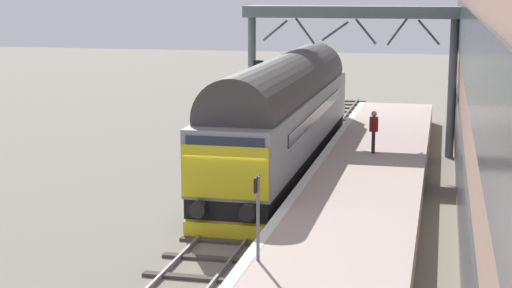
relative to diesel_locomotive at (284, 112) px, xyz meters
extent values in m
plane|color=gray|center=(0.00, -7.88, -2.48)|extent=(140.00, 140.00, 0.00)
cube|color=slate|center=(-0.72, -7.88, -2.41)|extent=(0.07, 60.00, 0.15)
cube|color=slate|center=(0.72, -7.88, -2.41)|extent=(0.07, 60.00, 0.15)
cube|color=#464038|center=(0.00, -12.49, -2.44)|extent=(2.50, 0.26, 0.09)
cube|color=#464038|center=(0.00, -10.95, -2.44)|extent=(2.50, 0.26, 0.09)
cube|color=#464038|center=(0.00, -9.41, -2.44)|extent=(2.50, 0.26, 0.09)
cube|color=#464038|center=(0.00, -7.88, -2.44)|extent=(2.50, 0.26, 0.09)
cube|color=#464038|center=(0.00, -6.34, -2.44)|extent=(2.50, 0.26, 0.09)
cube|color=#464038|center=(0.00, -4.80, -2.44)|extent=(2.50, 0.26, 0.09)
cube|color=#464038|center=(0.00, -3.26, -2.44)|extent=(2.50, 0.26, 0.09)
cube|color=#464038|center=(0.00, -1.72, -2.44)|extent=(2.50, 0.26, 0.09)
cube|color=#464038|center=(0.00, -0.18, -2.44)|extent=(2.50, 0.26, 0.09)
cube|color=#464038|center=(0.00, 1.36, -2.44)|extent=(2.50, 0.26, 0.09)
cube|color=#464038|center=(0.00, 2.89, -2.44)|extent=(2.50, 0.26, 0.09)
cube|color=#464038|center=(0.00, 4.43, -2.44)|extent=(2.50, 0.26, 0.09)
cube|color=#464038|center=(0.00, 5.97, -2.44)|extent=(2.50, 0.26, 0.09)
cube|color=#464038|center=(0.00, 7.51, -2.44)|extent=(2.50, 0.26, 0.09)
cube|color=#464038|center=(0.00, 9.05, -2.44)|extent=(2.50, 0.26, 0.09)
cube|color=#464038|center=(0.00, 10.59, -2.44)|extent=(2.50, 0.26, 0.09)
cube|color=#464038|center=(0.00, 12.12, -2.44)|extent=(2.50, 0.26, 0.09)
cube|color=#464038|center=(0.00, 13.66, -2.44)|extent=(2.50, 0.26, 0.09)
cube|color=#464038|center=(0.00, 15.20, -2.44)|extent=(2.50, 0.26, 0.09)
cube|color=#464038|center=(0.00, 16.74, -2.44)|extent=(2.50, 0.26, 0.09)
cube|color=#464038|center=(0.00, 18.28, -2.44)|extent=(2.50, 0.26, 0.09)
cube|color=#464038|center=(0.00, 19.82, -2.44)|extent=(2.50, 0.26, 0.09)
cube|color=#464038|center=(0.00, 21.36, -2.44)|extent=(2.50, 0.26, 0.09)
cube|color=#BBA69B|center=(3.60, -7.88, -1.98)|extent=(4.00, 44.00, 1.00)
cube|color=white|center=(1.75, -7.88, -1.48)|extent=(0.30, 44.00, 0.01)
cube|color=#30383D|center=(6.70, -6.68, -0.45)|extent=(0.06, 39.83, 2.07)
cube|color=#30383D|center=(6.70, -6.68, 3.25)|extent=(0.06, 39.83, 2.07)
cube|color=black|center=(0.00, 0.04, -1.66)|extent=(2.56, 18.01, 0.60)
cube|color=gray|center=(0.00, 0.04, -0.31)|extent=(2.70, 18.01, 2.10)
cylinder|color=#3B3A38|center=(0.00, 0.04, 0.92)|extent=(2.56, 16.57, 2.57)
cube|color=yellow|center=(0.00, -9.01, -0.46)|extent=(2.65, 0.08, 1.58)
cube|color=#232D3D|center=(0.00, -8.99, 0.27)|extent=(2.38, 0.04, 0.64)
cube|color=#232D3D|center=(1.37, 0.04, -0.01)|extent=(0.04, 12.61, 0.44)
cylinder|color=black|center=(-0.75, -9.22, -1.56)|extent=(0.48, 0.35, 0.48)
cylinder|color=black|center=(0.75, -9.22, -1.56)|extent=(0.48, 0.35, 0.48)
cube|color=yellow|center=(0.00, -9.07, -2.20)|extent=(2.43, 0.36, 0.47)
cylinder|color=black|center=(0.00, -7.37, -1.96)|extent=(1.64, 1.04, 1.04)
cylinder|color=black|center=(0.00, -6.27, -1.96)|extent=(1.64, 1.04, 1.04)
cylinder|color=black|center=(0.00, -5.17, -1.96)|extent=(1.64, 1.04, 1.04)
cylinder|color=black|center=(0.00, 5.24, -1.96)|extent=(1.64, 1.04, 1.04)
cylinder|color=black|center=(0.00, 6.34, -1.96)|extent=(1.64, 1.04, 1.04)
cylinder|color=black|center=(0.00, 7.44, -1.96)|extent=(1.64, 1.04, 1.04)
cylinder|color=gray|center=(-1.94, 4.05, -0.41)|extent=(0.14, 0.14, 4.14)
cube|color=black|center=(-1.94, 3.99, 1.30)|extent=(0.44, 0.10, 0.71)
cylinder|color=#53470A|center=(-1.94, 3.93, 1.46)|extent=(0.20, 0.06, 0.20)
cylinder|color=red|center=(-1.94, 3.93, 1.18)|extent=(0.20, 0.06, 0.20)
cylinder|color=slate|center=(2.03, -13.52, -0.46)|extent=(0.08, 0.08, 2.02)
cube|color=black|center=(2.00, -13.52, 0.37)|extent=(0.05, 0.44, 0.36)
cube|color=white|center=(1.97, -13.52, 0.37)|extent=(0.01, 0.20, 0.24)
cylinder|color=#27272F|center=(3.58, -0.19, -1.05)|extent=(0.13, 0.13, 0.84)
cylinder|color=#27272F|center=(3.55, 0.01, -1.05)|extent=(0.13, 0.13, 0.84)
cylinder|color=maroon|center=(3.56, -0.09, -0.35)|extent=(0.38, 0.38, 0.56)
sphere|color=tan|center=(3.56, -0.09, 0.06)|extent=(0.22, 0.22, 0.22)
cylinder|color=maroon|center=(3.59, -0.30, -0.35)|extent=(0.09, 0.09, 0.52)
cylinder|color=maroon|center=(3.54, 0.12, -0.35)|extent=(0.09, 0.09, 0.52)
cylinder|color=slate|center=(-2.40, 4.67, 0.54)|extent=(0.36, 0.36, 6.04)
cylinder|color=slate|center=(6.50, 4.67, 0.54)|extent=(0.36, 0.36, 6.04)
cube|color=slate|center=(2.05, 4.67, 3.80)|extent=(9.30, 2.00, 0.50)
cylinder|color=slate|center=(-1.33, 4.67, 2.95)|extent=(1.15, 0.10, 0.97)
cylinder|color=slate|center=(0.02, 4.67, 2.95)|extent=(0.92, 0.10, 1.18)
cylinder|color=slate|center=(1.37, 4.67, 2.95)|extent=(1.20, 0.10, 0.89)
cylinder|color=slate|center=(2.72, 4.67, 2.95)|extent=(0.98, 0.10, 1.14)
cylinder|color=slate|center=(4.07, 4.67, 2.95)|extent=(0.89, 0.10, 1.20)
cylinder|color=slate|center=(5.42, 4.67, 2.95)|extent=(1.01, 0.10, 1.11)
camera|label=1|loc=(6.10, -31.39, 4.83)|focal=57.20mm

